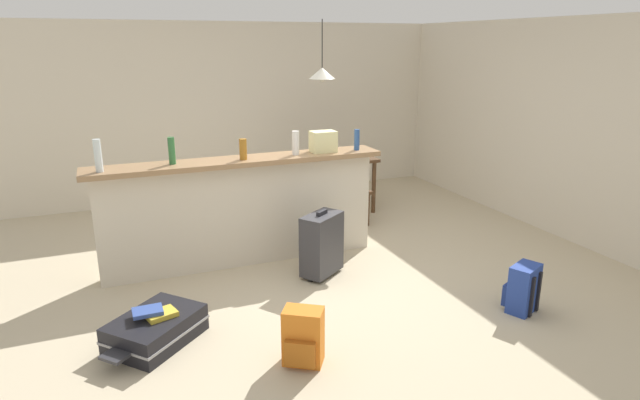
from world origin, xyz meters
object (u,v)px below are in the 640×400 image
at_px(bottle_clear, 98,156).
at_px(book_stack, 155,313).
at_px(bottle_blue, 357,140).
at_px(suitcase_flat_black, 156,329).
at_px(backpack_blue, 523,289).
at_px(backpack_orange, 303,338).
at_px(grocery_bag, 323,142).
at_px(dining_table, 330,164).
at_px(pendant_lamp, 322,73).
at_px(bottle_white, 296,143).
at_px(dining_chair_near_partition, 347,183).
at_px(bottle_green, 172,151).
at_px(suitcase_upright_charcoal, 322,244).
at_px(bottle_amber, 243,149).

bearing_deg(bottle_clear, book_stack, -76.81).
xyz_separation_m(bottle_blue, suitcase_flat_black, (-2.29, -1.22, -1.11)).
bearing_deg(backpack_blue, backpack_orange, -179.40).
bearing_deg(grocery_bag, book_stack, -146.26).
distance_m(grocery_bag, backpack_blue, 2.42).
relative_size(dining_table, pendant_lamp, 1.41).
distance_m(bottle_white, bottle_blue, 0.69).
height_order(dining_chair_near_partition, book_stack, dining_chair_near_partition).
height_order(bottle_clear, bottle_blue, bottle_clear).
relative_size(bottle_clear, bottle_blue, 1.33).
bearing_deg(grocery_bag, dining_table, 63.71).
bearing_deg(bottle_blue, bottle_clear, -179.22).
xyz_separation_m(grocery_bag, book_stack, (-1.91, -1.28, -0.97)).
bearing_deg(bottle_green, backpack_blue, -36.73).
xyz_separation_m(bottle_green, dining_chair_near_partition, (2.19, 0.76, -0.72)).
bearing_deg(bottle_white, backpack_orange, -108.62).
bearing_deg(bottle_white, grocery_bag, 4.88).
distance_m(suitcase_upright_charcoal, backpack_orange, 1.52).
relative_size(dining_chair_near_partition, pendant_lamp, 1.19).
distance_m(suitcase_flat_black, book_stack, 0.15).
distance_m(bottle_blue, backpack_blue, 2.25).
distance_m(bottle_amber, suitcase_upright_charcoal, 1.21).
distance_m(dining_chair_near_partition, pendant_lamp, 1.48).
relative_size(bottle_green, grocery_bag, 0.99).
xyz_separation_m(bottle_green, bottle_blue, (1.92, -0.05, -0.02)).
distance_m(dining_table, dining_chair_near_partition, 0.59).
height_order(bottle_white, dining_chair_near_partition, bottle_white).
relative_size(suitcase_upright_charcoal, backpack_orange, 1.60).
relative_size(dining_chair_near_partition, backpack_blue, 2.21).
distance_m(bottle_clear, backpack_orange, 2.48).
bearing_deg(suitcase_flat_black, bottle_blue, 28.07).
relative_size(suitcase_flat_black, book_stack, 2.53).
bearing_deg(pendant_lamp, bottle_green, -146.22).
relative_size(bottle_amber, dining_chair_near_partition, 0.22).
bearing_deg(suitcase_upright_charcoal, bottle_white, 95.35).
height_order(bottle_blue, dining_chair_near_partition, bottle_blue).
xyz_separation_m(grocery_bag, dining_chair_near_partition, (0.65, 0.77, -0.71)).
distance_m(dining_chair_near_partition, backpack_blue, 2.74).
relative_size(bottle_green, dining_chair_near_partition, 0.28).
bearing_deg(book_stack, bottle_amber, 49.73).
relative_size(grocery_bag, pendant_lamp, 0.33).
relative_size(bottle_blue, backpack_blue, 0.53).
bearing_deg(pendant_lamp, bottle_clear, -151.54).
bearing_deg(dining_chair_near_partition, backpack_orange, -120.71).
bearing_deg(dining_chair_near_partition, bottle_green, -160.92).
xyz_separation_m(bottle_white, grocery_bag, (0.32, 0.03, -0.01)).
height_order(bottle_green, grocery_bag, bottle_green).
bearing_deg(bottle_green, dining_chair_near_partition, 19.08).
bearing_deg(bottle_blue, suitcase_upright_charcoal, -138.48).
bearing_deg(bottle_clear, grocery_bag, 1.91).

